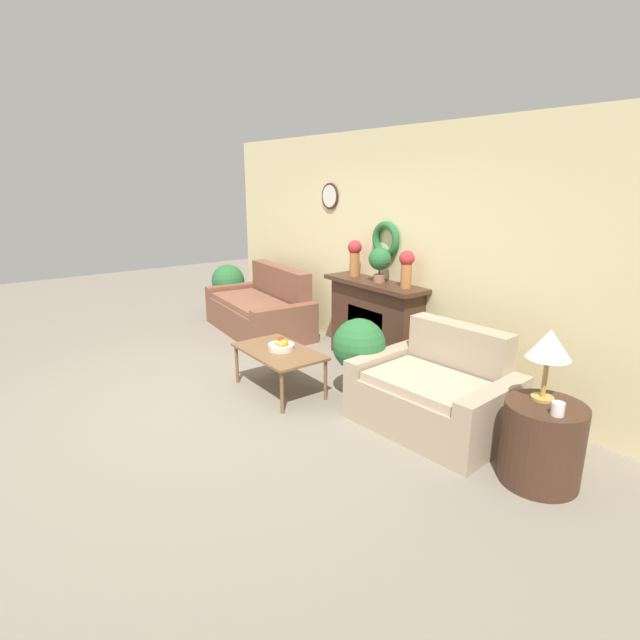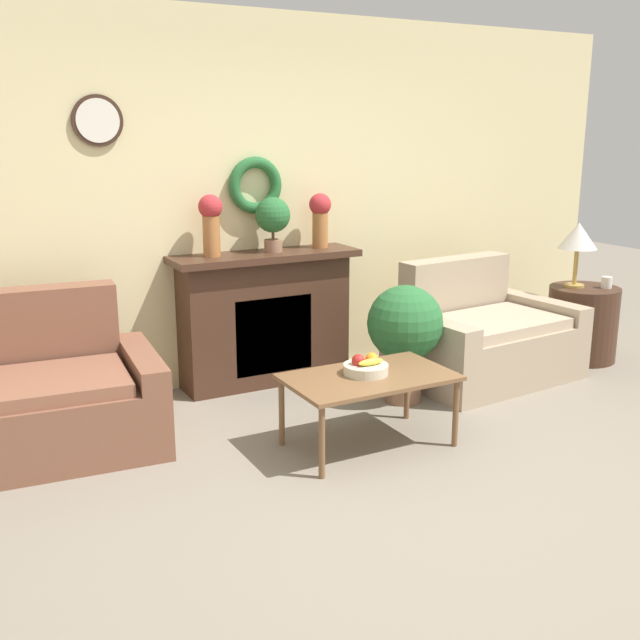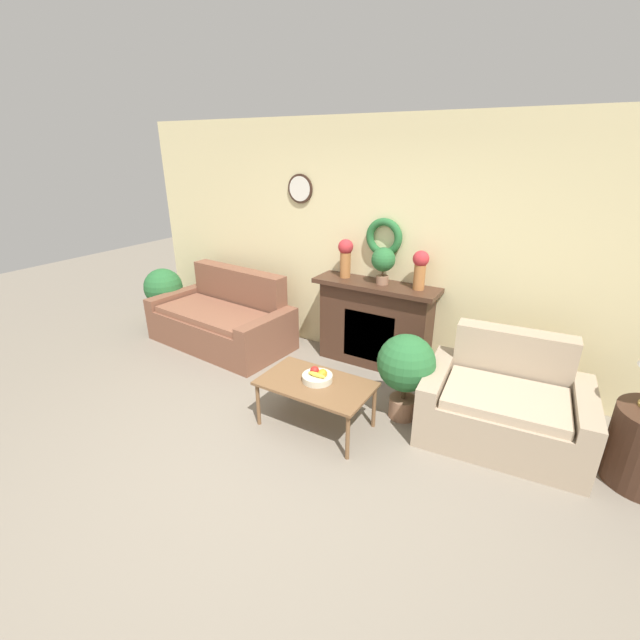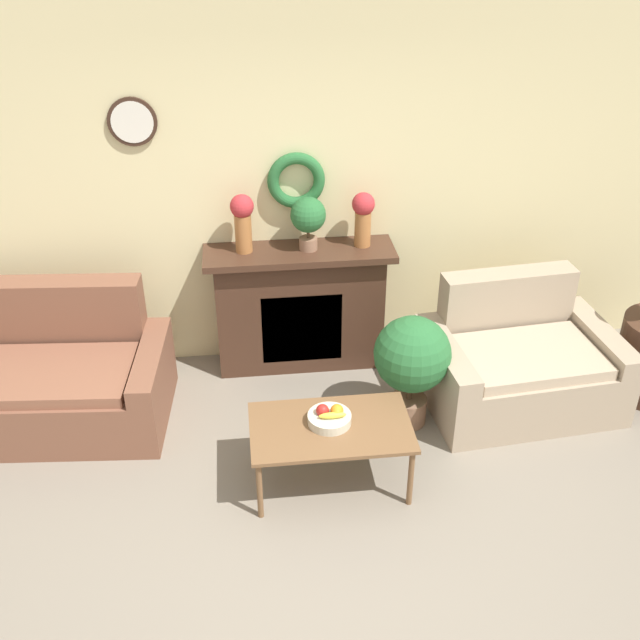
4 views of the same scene
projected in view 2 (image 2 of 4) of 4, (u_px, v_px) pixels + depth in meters
ground_plane at (431, 503)px, 3.86m from camera, size 16.00×16.00×0.00m
wall_back at (247, 201)px, 5.54m from camera, size 6.80×0.15×2.70m
fireplace at (265, 318)px, 5.59m from camera, size 1.40×0.41×1.00m
loveseat_right at (481, 338)px, 5.78m from camera, size 1.41×1.04×0.89m
coffee_table at (369, 382)px, 4.47m from camera, size 1.00×0.59×0.45m
fruit_bowl at (366, 367)px, 4.47m from camera, size 0.27×0.27×0.12m
side_table_by_loveseat at (582, 323)px, 6.22m from camera, size 0.57×0.57×0.61m
table_lamp at (578, 237)px, 6.06m from camera, size 0.31×0.31×0.53m
mug at (607, 282)px, 6.10m from camera, size 0.09×0.09×0.09m
vase_on_mantel_left at (211, 220)px, 5.23m from camera, size 0.17×0.17×0.44m
vase_on_mantel_right at (320, 216)px, 5.63m from camera, size 0.17×0.17×0.41m
potted_plant_on_mantel at (273, 218)px, 5.43m from camera, size 0.26×0.26×0.40m
potted_plant_floor_by_loveseat at (405, 328)px, 5.19m from camera, size 0.53×0.53×0.83m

